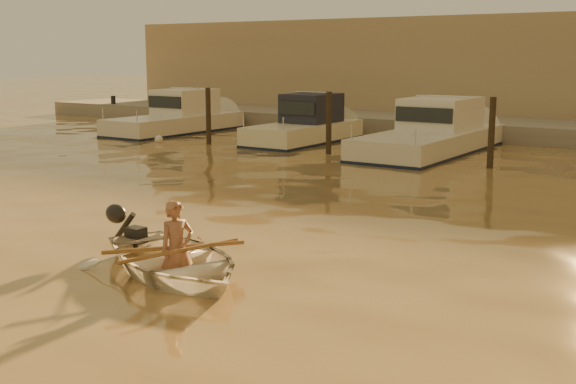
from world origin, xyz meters
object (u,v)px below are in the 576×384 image
Objects in this scene: moored_boat_1 at (304,125)px; moored_boat_2 at (431,133)px; person at (177,249)px; moored_boat_0 at (175,117)px; dinghy at (174,261)px.

moored_boat_2 is (4.94, 0.00, 0.00)m from moored_boat_1.
person is 19.93m from moored_boat_0.
moored_boat_1 and moored_boat_2 have the same top height.
dinghy is 0.22m from person.
dinghy is 0.37× the size of moored_boat_2.
moored_boat_0 is 1.17× the size of moored_boat_1.
moored_boat_2 is at bearing 31.28° from person.
dinghy is 16.31m from moored_boat_1.
moored_boat_0 is at bearing 180.00° from moored_boat_1.
dinghy is 2.22× the size of person.
dinghy is 14.86m from moored_boat_2.
dinghy is 0.51× the size of moored_boat_1.
person is 16.38m from moored_boat_1.
dinghy is 19.84m from moored_boat_0.
moored_boat_1 is 0.73× the size of moored_boat_2.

